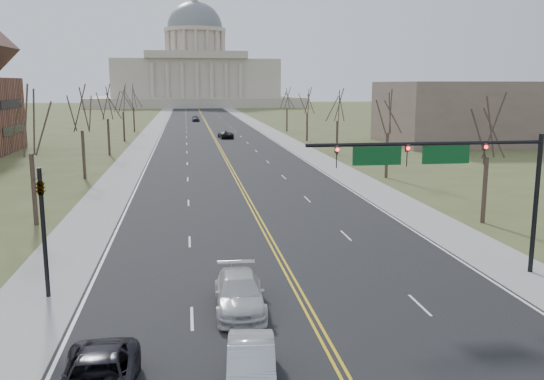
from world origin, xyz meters
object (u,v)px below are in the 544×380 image
object	(u,v)px
signal_mast	(444,164)
car_sb_inner_lead	(251,366)
car_sb_outer_lead	(97,380)
car_sb_inner_second	(239,293)
car_far_nb	(226,134)
car_far_sb	(196,119)
signal_left	(43,218)

from	to	relation	value
signal_mast	car_sb_inner_lead	xyz separation A→B (m)	(-10.61, -9.36, -5.03)
car_sb_outer_lead	car_sb_inner_second	world-z (taller)	car_sb_inner_second
signal_mast	car_sb_inner_lead	bearing A→B (deg)	-138.59
car_far_nb	car_far_sb	bearing A→B (deg)	-91.23
signal_mast	car_sb_outer_lead	world-z (taller)	signal_mast
car_sb_inner_second	car_sb_inner_lead	bearing A→B (deg)	-90.15
signal_left	car_far_nb	xyz separation A→B (m)	(13.48, 77.30, -3.02)
signal_left	car_far_sb	size ratio (longest dim) A/B	1.33
signal_mast	signal_left	distance (m)	19.06
signal_left	car_sb_inner_second	bearing A→B (deg)	-18.30
signal_mast	car_sb_inner_lead	size ratio (longest dim) A/B	2.76
car_sb_outer_lead	car_sb_inner_lead	bearing A→B (deg)	0.97
car_sb_inner_second	signal_left	bearing A→B (deg)	163.54
signal_left	car_sb_inner_lead	distance (m)	12.88
signal_mast	car_sb_outer_lead	size ratio (longest dim) A/B	2.37
car_sb_inner_second	car_far_sb	distance (m)	128.35
signal_mast	car_sb_inner_second	bearing A→B (deg)	-164.76
car_sb_inner_lead	car_sb_outer_lead	world-z (taller)	car_sb_inner_lead
car_sb_inner_lead	car_far_sb	bearing A→B (deg)	95.69
car_sb_inner_second	signal_mast	bearing A→B (deg)	17.09
signal_left	car_sb_outer_lead	size ratio (longest dim) A/B	1.18
car_sb_inner_lead	car_far_nb	size ratio (longest dim) A/B	0.89
car_sb_outer_lead	car_sb_inner_second	xyz separation A→B (m)	(4.98, 6.69, 0.04)
signal_mast	car_sb_outer_lead	bearing A→B (deg)	-148.21
signal_mast	car_far_sb	world-z (taller)	signal_mast
car_sb_inner_lead	car_sb_inner_second	xyz separation A→B (m)	(0.23, 6.53, 0.02)
signal_mast	signal_left	size ratio (longest dim) A/B	2.02
signal_mast	car_sb_outer_lead	distance (m)	18.77
signal_mast	car_sb_inner_second	size ratio (longest dim) A/B	2.36
car_sb_inner_lead	car_far_sb	distance (m)	134.88
car_sb_inner_second	car_far_nb	size ratio (longest dim) A/B	1.04
car_sb_inner_lead	car_far_nb	bearing A→B (deg)	92.58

